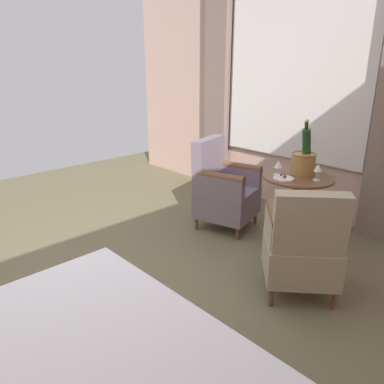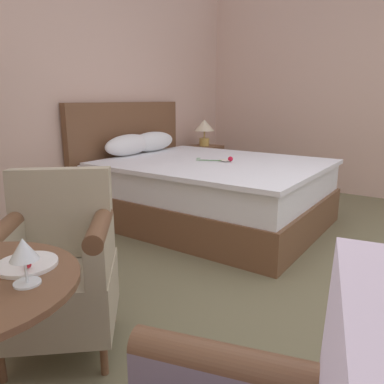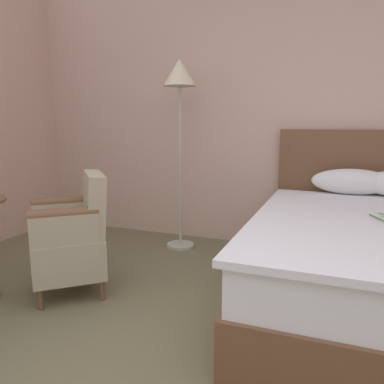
% 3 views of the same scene
% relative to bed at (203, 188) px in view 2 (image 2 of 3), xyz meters
% --- Properties ---
extents(ground_plane, '(7.17, 7.17, 0.00)m').
position_rel_bed_xyz_m(ground_plane, '(-0.81, -1.65, -0.35)').
color(ground_plane, '#6C6547').
extents(wall_headboard_side, '(5.79, 0.12, 3.19)m').
position_rel_bed_xyz_m(wall_headboard_side, '(-0.81, 1.15, 1.25)').
color(wall_headboard_side, beige).
rests_on(wall_headboard_side, ground).
extents(bed, '(1.71, 2.22, 1.19)m').
position_rel_bed_xyz_m(bed, '(0.00, 0.00, 0.00)').
color(bed, brown).
rests_on(bed, ground).
extents(nightstand, '(0.46, 0.39, 0.59)m').
position_rel_bed_xyz_m(nightstand, '(1.23, 0.79, -0.05)').
color(nightstand, brown).
rests_on(nightstand, ground).
extents(bedside_lamp, '(0.27, 0.27, 0.36)m').
position_rel_bed_xyz_m(bedside_lamp, '(1.23, 0.79, 0.49)').
color(bedside_lamp, '#D3AB52').
rests_on(bedside_lamp, nightstand).
extents(wine_glass_near_bucket, '(0.08, 0.08, 0.13)m').
position_rel_bed_xyz_m(wine_glass_near_bucket, '(-2.60, -1.12, 0.48)').
color(wine_glass_near_bucket, white).
rests_on(wine_glass_near_bucket, side_table_round).
extents(snack_plate, '(0.18, 0.18, 0.04)m').
position_rel_bed_xyz_m(snack_plate, '(-2.54, -1.02, 0.39)').
color(snack_plate, white).
rests_on(snack_plate, side_table_round).
extents(armchair_by_window, '(0.72, 0.72, 0.89)m').
position_rel_bed_xyz_m(armchair_by_window, '(-2.10, -0.53, 0.08)').
color(armchair_by_window, brown).
rests_on(armchair_by_window, ground).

